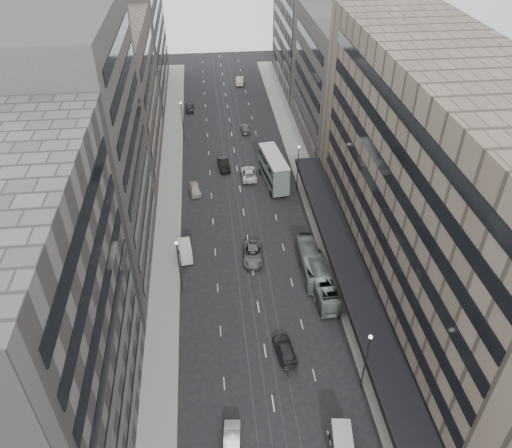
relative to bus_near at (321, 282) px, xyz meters
name	(u,v)px	position (x,y,z in m)	size (l,w,h in m)	color
ground	(266,357)	(-8.50, -10.10, -1.51)	(220.00, 220.00, 0.00)	black
sidewalk_right	(307,180)	(3.50, 27.40, -1.44)	(4.00, 125.00, 0.15)	gray
sidewalk_left	(170,188)	(-20.50, 27.40, -1.44)	(4.00, 125.00, 0.15)	gray
department_store	(446,199)	(12.95, -2.10, 13.44)	(19.20, 60.00, 30.00)	#7B6D5A
building_right_mid	(346,82)	(13.00, 41.90, 10.49)	(15.00, 28.00, 24.00)	#4B4541
building_right_far	(314,27)	(13.00, 71.90, 12.49)	(15.00, 32.00, 28.00)	slate
building_left_a	(16,341)	(-30.00, -18.10, 13.49)	(15.00, 28.00, 30.00)	slate
building_left_b	(72,156)	(-30.00, 8.90, 15.49)	(15.00, 26.00, 34.00)	#4B4541
building_left_c	(108,103)	(-30.00, 35.90, 10.99)	(15.00, 28.00, 25.00)	#655A4F
building_left_d	(126,36)	(-30.00, 68.90, 12.49)	(15.00, 38.00, 28.00)	slate
lamp_right_near	(367,356)	(1.20, -15.10, 3.69)	(0.44, 0.44, 8.32)	#262628
lamp_right_far	(298,162)	(1.20, 24.90, 3.69)	(0.44, 0.44, 8.32)	#262628
lamp_left_near	(179,261)	(-18.20, 1.90, 3.69)	(0.44, 0.44, 8.32)	#262628
lamp_left_far	(182,117)	(-18.20, 44.90, 3.69)	(0.44, 0.44, 8.32)	#262628
bus_near	(321,282)	(0.00, 0.00, 0.00)	(2.54, 10.85, 3.02)	slate
bus_far	(310,262)	(-0.64, 4.05, -0.04)	(2.46, 10.53, 2.93)	gray
double_decker	(274,169)	(-2.60, 26.93, 1.49)	(4.22, 10.44, 5.55)	slate
vw_microbus	(342,446)	(-2.74, -22.22, -0.18)	(2.52, 4.66, 2.40)	#585E60
panel_van	(185,251)	(-17.70, 8.50, -0.20)	(2.19, 3.93, 2.37)	beige
sedan_1	(232,443)	(-13.15, -20.42, -0.76)	(1.59, 4.55, 1.50)	silver
sedan_2	(253,254)	(-8.19, 7.44, -0.70)	(2.68, 5.80, 1.61)	slate
sedan_3	(285,349)	(-6.31, -9.79, -0.79)	(2.03, 4.99, 1.45)	#242527
sedan_4	(195,189)	(-16.19, 25.55, -0.77)	(1.76, 4.37, 1.49)	#BCAD9B
sedan_5	(224,164)	(-10.89, 33.30, -0.67)	(1.78, 5.10, 1.68)	black
sedan_6	(249,173)	(-6.64, 29.58, -0.71)	(2.65, 5.74, 1.60)	silver
sedan_7	(245,128)	(-5.55, 48.02, -0.85)	(1.85, 4.56, 1.32)	#5F5F61
sedan_8	(190,107)	(-17.00, 59.62, -0.77)	(1.74, 4.33, 1.48)	#262628
sedan_9	(240,80)	(-4.51, 74.63, -0.66)	(1.81, 5.19, 1.71)	#BBAC9B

